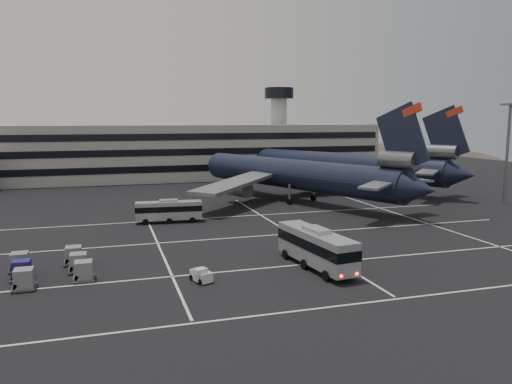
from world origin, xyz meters
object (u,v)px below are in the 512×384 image
(trijet_main, at_px, (296,174))
(uld_cluster, at_px, (51,267))
(bus_near, at_px, (316,246))
(bus_far, at_px, (169,210))

(trijet_main, xyz_separation_m, uld_cluster, (-39.93, -34.76, -4.30))
(trijet_main, distance_m, uld_cluster, 53.11)
(bus_near, relative_size, uld_cluster, 1.25)
(trijet_main, xyz_separation_m, bus_far, (-25.37, -12.07, -3.34))
(bus_near, xyz_separation_m, bus_far, (-11.86, 27.90, -0.44))
(bus_near, xyz_separation_m, uld_cluster, (-26.42, 5.21, -1.40))
(bus_far, bearing_deg, trijet_main, -59.82)
(trijet_main, height_order, bus_near, trijet_main)
(trijet_main, bearing_deg, bus_far, -178.09)
(trijet_main, relative_size, bus_near, 4.41)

